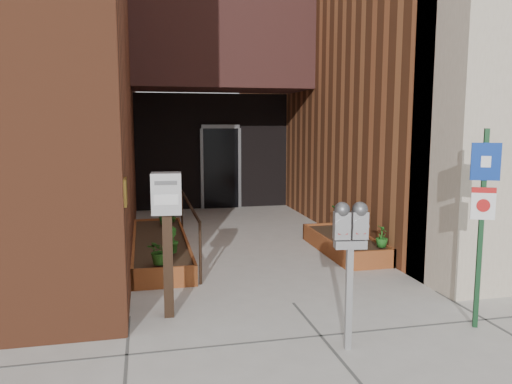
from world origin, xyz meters
TOP-DOWN VIEW (x-y plane):
  - ground at (0.00, 0.00)m, footprint 80.00×80.00m
  - architecture at (-0.18, 6.89)m, footprint 20.00×14.60m
  - planter_left at (-1.55, 2.70)m, footprint 0.90×3.60m
  - planter_right at (1.60, 2.20)m, footprint 0.80×2.20m
  - handrail at (-1.05, 2.65)m, footprint 0.04×3.34m
  - parking_meter at (0.16, -1.33)m, footprint 0.34×0.18m
  - sign_post at (1.75, -1.16)m, footprint 0.28×0.14m
  - payment_dropbox at (-1.54, -0.09)m, footprint 0.35×0.28m
  - shrub_left_a at (-1.61, 1.10)m, footprint 0.49×0.49m
  - shrub_left_b at (-1.41, 1.69)m, footprint 0.30×0.30m
  - shrub_left_c at (-1.43, 3.87)m, footprint 0.25×0.25m
  - shrub_left_d at (-1.25, 4.06)m, footprint 0.23×0.23m
  - shrub_right_a at (1.85, 1.30)m, footprint 0.23×0.23m
  - shrub_right_b at (1.84, 1.95)m, footprint 0.28×0.28m
  - shrub_right_c at (1.85, 3.06)m, footprint 0.45×0.45m

SIDE VIEW (x-z plane):
  - ground at x=0.00m, z-range 0.00..0.00m
  - planter_left at x=-1.55m, z-range -0.02..0.28m
  - planter_right at x=1.60m, z-range -0.02..0.28m
  - shrub_left_d at x=-1.25m, z-range 0.30..0.64m
  - shrub_right_a at x=1.85m, z-range 0.30..0.65m
  - shrub_left_c at x=-1.43m, z-range 0.30..0.66m
  - shrub_right_c at x=1.85m, z-range 0.30..0.67m
  - shrub_right_b at x=1.84m, z-range 0.30..0.68m
  - shrub_left_b at x=-1.41m, z-range 0.30..0.69m
  - shrub_left_a at x=-1.61m, z-range 0.30..0.69m
  - handrail at x=-1.05m, z-range 0.30..1.20m
  - parking_meter at x=0.16m, z-range 0.41..1.90m
  - payment_dropbox at x=-1.54m, z-range 0.37..2.06m
  - sign_post at x=1.75m, z-range 0.25..2.44m
  - architecture at x=-0.18m, z-range -0.02..9.98m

